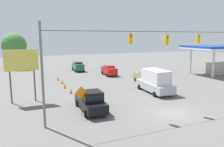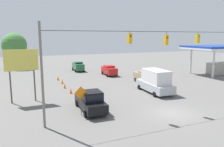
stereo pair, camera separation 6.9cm
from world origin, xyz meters
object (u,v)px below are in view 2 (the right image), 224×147
at_px(traffic_cone_nearest, 85,104).
at_px(traffic_cone_fifth, 62,82).
at_px(traffic_cone_second, 76,97).
at_px(gas_station, 221,53).
at_px(overhead_signal_span, 165,58).
at_px(work_zone_sign, 81,95).
at_px(sedan_tan_oncoming_far, 145,77).
at_px(sedan_red_oncoming_deep, 109,70).
at_px(traffic_cone_third, 71,91).
at_px(roadside_billboard, 21,64).
at_px(sedan_green_withflow_deep, 78,66).
at_px(traffic_cone_fourth, 65,86).
at_px(traffic_cone_farthest, 58,78).
at_px(tree_horizon_left, 14,45).
at_px(pickup_truck_black_parked_shoulder, 91,101).
at_px(box_truck_silver_crossing_near, 155,81).

relative_size(traffic_cone_nearest, traffic_cone_fifth, 1.00).
relative_size(traffic_cone_second, gas_station, 0.05).
distance_m(overhead_signal_span, work_zone_sign, 9.02).
bearing_deg(traffic_cone_second, sedan_tan_oncoming_far, -158.37).
height_order(traffic_cone_nearest, traffic_cone_fifth, same).
height_order(sedan_red_oncoming_deep, sedan_tan_oncoming_far, sedan_tan_oncoming_far).
height_order(traffic_cone_third, roadside_billboard, roadside_billboard).
height_order(traffic_cone_fifth, gas_station, gas_station).
bearing_deg(overhead_signal_span, traffic_cone_nearest, -26.23).
relative_size(sedan_green_withflow_deep, traffic_cone_fourth, 5.87).
height_order(traffic_cone_second, traffic_cone_third, same).
distance_m(traffic_cone_fourth, traffic_cone_farthest, 6.24).
distance_m(sedan_green_withflow_deep, traffic_cone_nearest, 24.67).
relative_size(traffic_cone_fifth, work_zone_sign, 0.26).
xyz_separation_m(sedan_tan_oncoming_far, gas_station, (-18.01, -1.38, 3.08)).
height_order(traffic_cone_fifth, tree_horizon_left, tree_horizon_left).
bearing_deg(gas_station, roadside_billboard, 7.68).
relative_size(sedan_tan_oncoming_far, gas_station, 0.32).
distance_m(sedan_red_oncoming_deep, roadside_billboard, 19.92).
bearing_deg(traffic_cone_second, traffic_cone_fourth, -89.37).
bearing_deg(traffic_cone_second, gas_station, -168.25).
height_order(overhead_signal_span, sedan_red_oncoming_deep, overhead_signal_span).
height_order(traffic_cone_fifth, roadside_billboard, roadside_billboard).
distance_m(sedan_red_oncoming_deep, traffic_cone_fifth, 10.58).
distance_m(gas_station, work_zone_sign, 33.59).
bearing_deg(tree_horizon_left, pickup_truck_black_parked_shoulder, 101.11).
height_order(traffic_cone_farthest, gas_station, gas_station).
xyz_separation_m(roadside_billboard, work_zone_sign, (-4.80, 6.82, -2.32)).
height_order(sedan_green_withflow_deep, tree_horizon_left, tree_horizon_left).
bearing_deg(box_truck_silver_crossing_near, gas_station, -160.42).
relative_size(box_truck_silver_crossing_near, roadside_billboard, 1.09).
bearing_deg(tree_horizon_left, traffic_cone_third, 103.26).
height_order(overhead_signal_span, traffic_cone_fifth, overhead_signal_span).
distance_m(pickup_truck_black_parked_shoulder, gas_station, 32.16).
height_order(box_truck_silver_crossing_near, traffic_cone_fourth, box_truck_silver_crossing_near).
distance_m(sedan_green_withflow_deep, sedan_tan_oncoming_far, 17.31).
height_order(pickup_truck_black_parked_shoulder, traffic_cone_nearest, pickup_truck_black_parked_shoulder).
distance_m(traffic_cone_second, traffic_cone_fifth, 9.37).
bearing_deg(traffic_cone_second, tree_horizon_left, -78.11).
xyz_separation_m(pickup_truck_black_parked_shoulder, work_zone_sign, (1.25, 1.02, 1.01)).
height_order(traffic_cone_fourth, gas_station, gas_station).
relative_size(sedan_red_oncoming_deep, traffic_cone_second, 6.03).
bearing_deg(box_truck_silver_crossing_near, sedan_green_withflow_deep, -77.71).
xyz_separation_m(sedan_tan_oncoming_far, traffic_cone_third, (12.50, 1.98, -0.62)).
distance_m(traffic_cone_fifth, work_zone_sign, 14.83).
height_order(traffic_cone_fourth, traffic_cone_fifth, same).
bearing_deg(traffic_cone_third, tree_horizon_left, -76.74).
bearing_deg(work_zone_sign, sedan_green_withflow_deep, -104.06).
relative_size(sedan_tan_oncoming_far, traffic_cone_third, 6.07).
relative_size(pickup_truck_black_parked_shoulder, traffic_cone_fifth, 7.55).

